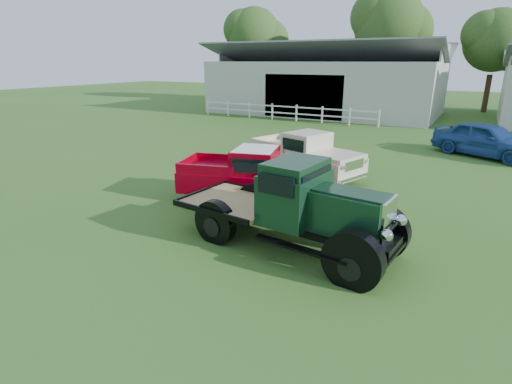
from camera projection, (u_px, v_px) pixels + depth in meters
The scene contains 10 objects.
ground at pixel (225, 245), 9.77m from camera, with size 120.00×120.00×0.00m, color #35601C.
shed_left at pixel (326, 79), 33.65m from camera, with size 18.80×10.20×5.60m, color #B7B4A7, non-canonical shape.
fence_rail at pixel (284, 112), 29.85m from camera, with size 14.20×0.16×1.20m, color white, non-canonical shape.
tree_a at pixel (254, 51), 43.81m from camera, with size 6.30×6.30×10.50m, color #203714, non-canonical shape.
tree_b at pixel (387, 44), 37.94m from camera, with size 6.90×6.90×11.50m, color #203714, non-canonical shape.
tree_c at pixel (493, 58), 33.31m from camera, with size 5.40×5.40×9.00m, color #203714, non-canonical shape.
vintage_flatbed at pixel (291, 204), 9.37m from camera, with size 5.43×2.15×2.15m, color #11311C, non-canonical shape.
red_pickup at pixel (253, 174), 12.63m from camera, with size 4.73×1.82×1.72m, color maroon, non-canonical shape.
white_pickup at pixel (305, 155), 15.21m from camera, with size 4.65×1.80×1.71m, color beige, non-canonical shape.
misc_car_blue at pixel (486, 140), 18.47m from camera, with size 1.89×4.71×1.60m, color navy.
Camera 1 is at (5.03, -7.35, 4.30)m, focal length 28.00 mm.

